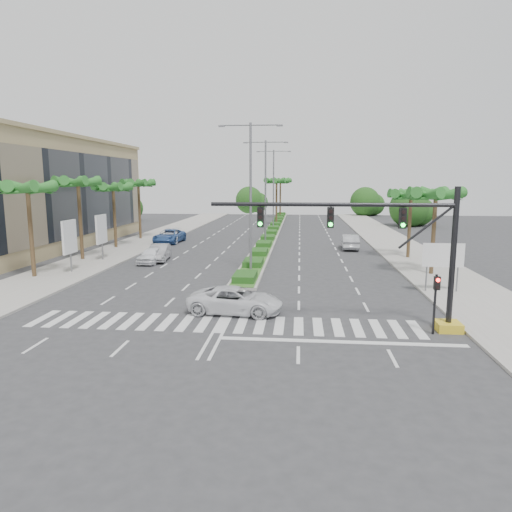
{
  "coord_description": "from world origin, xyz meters",
  "views": [
    {
      "loc": [
        3.97,
        -22.88,
        7.45
      ],
      "look_at": [
        1.39,
        4.01,
        3.0
      ],
      "focal_mm": 32.0,
      "sensor_mm": 36.0,
      "label": 1
    }
  ],
  "objects_px": {
    "car_parked_d": "(171,236)",
    "car_right": "(350,242)",
    "car_parked_a": "(152,255)",
    "car_parked_c": "(169,236)",
    "car_crossing": "(236,300)",
    "car_parked_b": "(159,253)"
  },
  "relations": [
    {
      "from": "car_right",
      "to": "car_parked_a",
      "type": "bearing_deg",
      "value": 30.63
    },
    {
      "from": "car_parked_a",
      "to": "car_crossing",
      "type": "xyz_separation_m",
      "value": [
        9.93,
        -15.26,
        0.02
      ]
    },
    {
      "from": "car_crossing",
      "to": "car_right",
      "type": "relative_size",
      "value": 1.08
    },
    {
      "from": "car_parked_d",
      "to": "car_right",
      "type": "distance_m",
      "value": 21.67
    },
    {
      "from": "car_parked_c",
      "to": "car_parked_a",
      "type": "bearing_deg",
      "value": -77.39
    },
    {
      "from": "car_crossing",
      "to": "car_parked_d",
      "type": "bearing_deg",
      "value": 27.6
    },
    {
      "from": "car_parked_b",
      "to": "car_right",
      "type": "xyz_separation_m",
      "value": [
        18.75,
        9.26,
        0.05
      ]
    },
    {
      "from": "car_right",
      "to": "car_parked_b",
      "type": "bearing_deg",
      "value": 28.07
    },
    {
      "from": "car_parked_d",
      "to": "car_crossing",
      "type": "bearing_deg",
      "value": -74.88
    },
    {
      "from": "car_parked_a",
      "to": "car_crossing",
      "type": "distance_m",
      "value": 18.21
    },
    {
      "from": "car_parked_a",
      "to": "car_right",
      "type": "distance_m",
      "value": 21.79
    },
    {
      "from": "car_parked_a",
      "to": "car_right",
      "type": "height_order",
      "value": "car_right"
    },
    {
      "from": "car_parked_b",
      "to": "car_parked_c",
      "type": "bearing_deg",
      "value": 95.36
    },
    {
      "from": "car_parked_c",
      "to": "car_parked_d",
      "type": "height_order",
      "value": "car_parked_c"
    },
    {
      "from": "car_parked_a",
      "to": "car_parked_c",
      "type": "distance_m",
      "value": 13.8
    },
    {
      "from": "car_parked_d",
      "to": "car_crossing",
      "type": "distance_m",
      "value": 31.91
    },
    {
      "from": "car_parked_b",
      "to": "car_parked_d",
      "type": "relative_size",
      "value": 0.87
    },
    {
      "from": "car_parked_a",
      "to": "car_crossing",
      "type": "bearing_deg",
      "value": -54.27
    },
    {
      "from": "car_parked_d",
      "to": "car_right",
      "type": "height_order",
      "value": "car_right"
    },
    {
      "from": "car_parked_b",
      "to": "car_crossing",
      "type": "xyz_separation_m",
      "value": [
        9.6,
        -16.51,
        -0.02
      ]
    },
    {
      "from": "car_crossing",
      "to": "car_right",
      "type": "bearing_deg",
      "value": -14.43
    },
    {
      "from": "car_parked_a",
      "to": "car_parked_d",
      "type": "distance_m",
      "value": 14.4
    }
  ]
}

